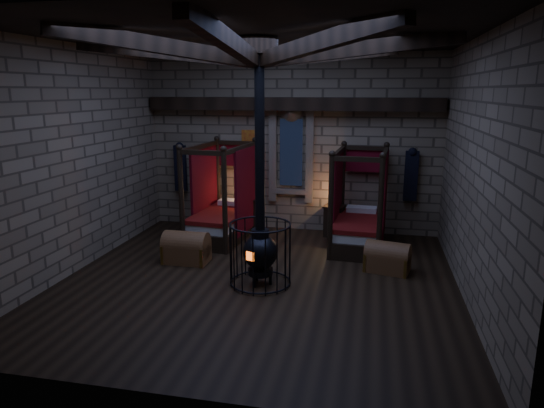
% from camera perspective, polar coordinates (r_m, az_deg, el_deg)
% --- Properties ---
extents(room, '(7.02, 7.02, 4.29)m').
position_cam_1_polar(room, '(8.31, -1.65, 15.90)').
color(room, black).
rests_on(room, ground).
extents(bed_left, '(1.27, 2.16, 2.17)m').
position_cam_1_polar(bed_left, '(11.27, -5.79, -1.33)').
color(bed_left, black).
rests_on(bed_left, ground).
extents(bed_right, '(1.18, 2.09, 2.12)m').
position_cam_1_polar(bed_right, '(10.77, 10.17, -2.23)').
color(bed_right, black).
rests_on(bed_right, ground).
extents(trunk_left, '(0.89, 0.57, 0.64)m').
position_cam_1_polar(trunk_left, '(9.84, -10.05, -5.16)').
color(trunk_left, brown).
rests_on(trunk_left, ground).
extents(trunk_right, '(0.91, 0.69, 0.59)m').
position_cam_1_polar(trunk_right, '(9.47, 13.43, -6.20)').
color(trunk_right, brown).
rests_on(trunk_right, ground).
extents(nightstand_left, '(0.53, 0.51, 0.97)m').
position_cam_1_polar(nightstand_left, '(11.86, -2.73, -1.17)').
color(nightstand_left, black).
rests_on(nightstand_left, ground).
extents(nightstand_right, '(0.53, 0.51, 0.80)m').
position_cam_1_polar(nightstand_right, '(11.47, 7.33, -1.94)').
color(nightstand_right, black).
rests_on(nightstand_right, ground).
extents(stove, '(1.09, 1.09, 4.05)m').
position_cam_1_polar(stove, '(8.50, -1.38, -5.31)').
color(stove, black).
rests_on(stove, ground).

